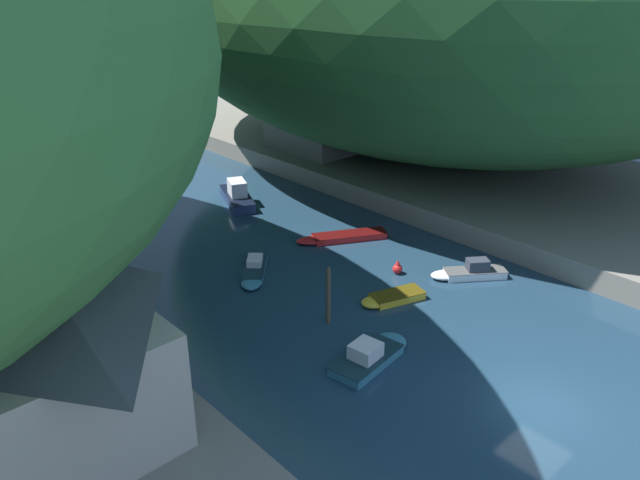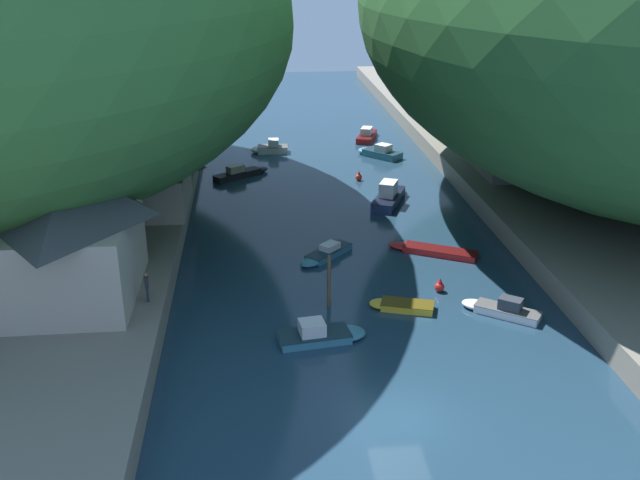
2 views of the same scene
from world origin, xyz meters
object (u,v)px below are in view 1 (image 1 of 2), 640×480
at_px(waterfront_building, 44,336).
at_px(boat_mid_channel, 36,174).
at_px(boat_red_skiff, 390,298).
at_px(channel_buoy_far, 397,268).
at_px(boat_far_right_bank, 236,194).
at_px(person_by_boathouse, 166,374).
at_px(boat_white_cruiser, 339,237).
at_px(boat_cabin_cruiser, 41,207).
at_px(boat_navy_launch, 254,270).
at_px(channel_buoy_near, 177,183).
at_px(boat_small_dinghy, 372,354).
at_px(boat_near_quay, 127,140).
at_px(person_on_quay, 49,269).
at_px(boat_moored_right, 163,155).
at_px(right_bank_cottage, 316,126).
at_px(boat_far_upstream, 468,272).

xyz_separation_m(waterfront_building, boat_mid_channel, (11.24, 33.89, -4.84)).
relative_size(boat_red_skiff, channel_buoy_far, 4.38).
xyz_separation_m(boat_far_right_bank, person_by_boathouse, (-16.86, -19.18, 1.91)).
xyz_separation_m(boat_white_cruiser, boat_cabin_cruiser, (-12.66, 18.61, 0.17)).
bearing_deg(boat_navy_launch, waterfront_building, 69.94).
height_order(boat_red_skiff, boat_white_cruiser, boat_red_skiff).
xyz_separation_m(boat_navy_launch, channel_buoy_far, (6.33, -5.69, 0.08)).
bearing_deg(channel_buoy_near, boat_small_dinghy, -102.35).
distance_m(boat_mid_channel, channel_buoy_near, 12.65).
xyz_separation_m(boat_near_quay, person_by_boathouse, (-18.31, -39.92, 2.06)).
distance_m(boat_white_cruiser, channel_buoy_near, 16.72).
height_order(boat_cabin_cruiser, person_on_quay, person_on_quay).
xyz_separation_m(boat_far_right_bank, boat_navy_launch, (-6.47, -10.90, -0.29)).
height_order(boat_mid_channel, boat_cabin_cruiser, boat_mid_channel).
height_order(boat_near_quay, person_by_boathouse, person_by_boathouse).
distance_m(boat_mid_channel, boat_cabin_cruiser, 8.45).
height_order(boat_cabin_cruiser, channel_buoy_far, boat_cabin_cruiser).
bearing_deg(boat_red_skiff, person_on_quay, 68.15).
xyz_separation_m(boat_mid_channel, boat_small_dinghy, (1.65, -37.45, -0.10)).
bearing_deg(person_on_quay, boat_red_skiff, -140.70).
bearing_deg(boat_cabin_cruiser, person_by_boathouse, -46.52).
relative_size(person_on_quay, person_by_boathouse, 1.00).
bearing_deg(boat_near_quay, boat_white_cruiser, -72.82).
height_order(person_on_quay, person_by_boathouse, same).
bearing_deg(boat_moored_right, boat_small_dinghy, -148.12).
xyz_separation_m(boat_moored_right, boat_near_quay, (0.09, 7.34, -0.01)).
relative_size(boat_cabin_cruiser, channel_buoy_far, 5.94).
bearing_deg(right_bank_cottage, person_by_boathouse, -141.65).
distance_m(boat_mid_channel, boat_near_quay, 11.86).
bearing_deg(boat_mid_channel, person_on_quay, 164.63).
height_order(boat_cabin_cruiser, boat_near_quay, boat_near_quay).
bearing_deg(boat_red_skiff, boat_far_upstream, -84.79).
bearing_deg(channel_buoy_far, boat_mid_channel, 105.85).
distance_m(right_bank_cottage, boat_far_right_bank, 11.63).
relative_size(right_bank_cottage, boat_moored_right, 1.85).
xyz_separation_m(right_bank_cottage, boat_far_right_bank, (-10.89, -2.77, -3.02)).
relative_size(waterfront_building, boat_far_upstream, 2.18).
distance_m(boat_moored_right, boat_near_quay, 7.34).
distance_m(boat_mid_channel, channel_buoy_far, 33.74).
height_order(boat_far_right_bank, boat_near_quay, boat_far_right_bank).
height_order(boat_near_quay, channel_buoy_near, boat_near_quay).
xyz_separation_m(channel_buoy_far, person_by_boathouse, (-16.72, -2.59, 2.13)).
bearing_deg(boat_far_upstream, waterfront_building, 121.60).
bearing_deg(person_by_boathouse, boat_moored_right, -38.95).
bearing_deg(boat_red_skiff, right_bank_cottage, -15.50).
height_order(boat_navy_launch, channel_buoy_far, channel_buoy_far).
bearing_deg(waterfront_building, boat_white_cruiser, 18.86).
xyz_separation_m(right_bank_cottage, boat_cabin_cruiser, (-22.87, 5.08, -3.20)).
relative_size(boat_red_skiff, boat_near_quay, 0.64).
bearing_deg(boat_near_quay, right_bank_cottage, -43.72).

